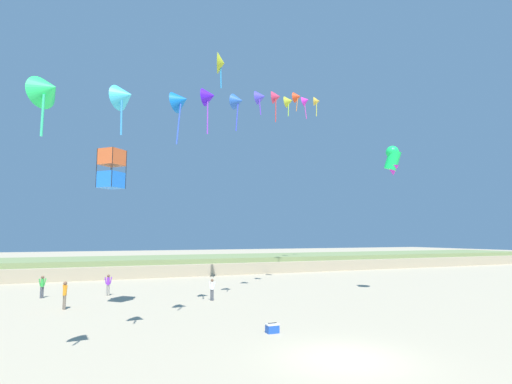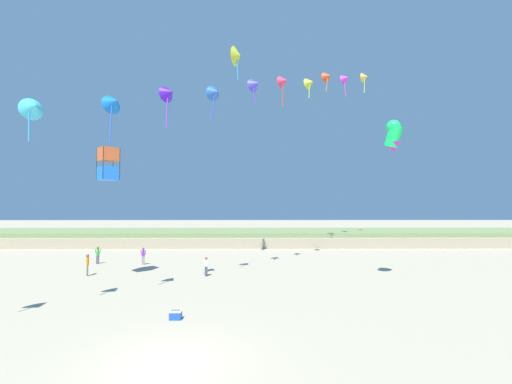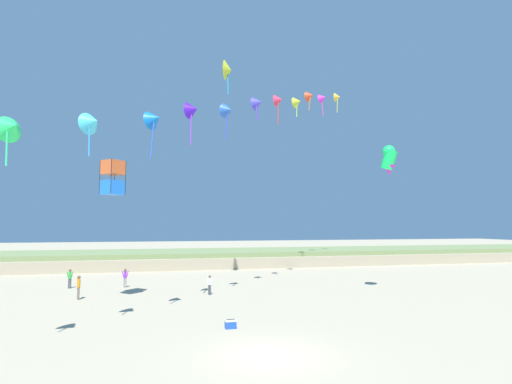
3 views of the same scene
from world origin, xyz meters
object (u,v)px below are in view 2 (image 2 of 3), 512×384
at_px(person_near_left, 206,265).
at_px(large_kite_mid_trail, 394,135).
at_px(person_near_right, 87,263).
at_px(beach_cooler, 176,315).
at_px(large_kite_high_solo, 237,56).
at_px(person_mid_center, 98,254).
at_px(person_far_left, 143,255).
at_px(large_kite_low_lead, 108,164).

distance_m(person_near_left, large_kite_mid_trail, 16.84).
height_order(person_near_right, large_kite_mid_trail, large_kite_mid_trail).
bearing_deg(beach_cooler, person_near_left, 89.42).
relative_size(person_near_left, large_kite_high_solo, 0.46).
height_order(person_near_right, beach_cooler, person_near_right).
height_order(person_mid_center, beach_cooler, person_mid_center).
relative_size(person_near_left, person_far_left, 0.94).
relative_size(large_kite_low_lead, large_kite_mid_trail, 1.03).
bearing_deg(large_kite_mid_trail, person_mid_center, 159.36).
bearing_deg(person_mid_center, large_kite_high_solo, -2.39).
bearing_deg(person_far_left, large_kite_high_solo, 0.04).
height_order(person_near_left, person_near_right, person_near_right).
bearing_deg(large_kite_mid_trail, person_near_right, 171.05).
distance_m(person_near_right, person_mid_center, 5.91).
height_order(person_near_right, person_mid_center, person_near_right).
bearing_deg(large_kite_high_solo, person_near_right, -156.09).
distance_m(person_far_left, large_kite_high_solo, 20.88).
distance_m(person_near_left, person_far_left, 8.45).
xyz_separation_m(person_near_right, person_far_left, (2.74, 5.09, -0.07)).
relative_size(person_mid_center, person_far_left, 1.01).
bearing_deg(person_mid_center, large_kite_low_lead, -61.94).
distance_m(large_kite_low_lead, beach_cooler, 13.70).
bearing_deg(large_kite_high_solo, large_kite_mid_trail, -37.58).
height_order(person_near_left, large_kite_high_solo, large_kite_high_solo).
relative_size(large_kite_high_solo, beach_cooler, 5.62).
bearing_deg(large_kite_high_solo, person_near_left, -112.26).
height_order(person_near_left, large_kite_mid_trail, large_kite_mid_trail).
xyz_separation_m(person_near_left, large_kite_mid_trail, (13.45, -3.40, 9.55)).
bearing_deg(person_far_left, beach_cooler, -67.14).
height_order(person_far_left, beach_cooler, person_far_left).
bearing_deg(person_near_left, beach_cooler, -90.58).
bearing_deg(large_kite_high_solo, large_kite_low_lead, -142.47).
bearing_deg(person_near_left, large_kite_low_lead, -165.85).
bearing_deg(large_kite_mid_trail, person_near_left, 165.81).
height_order(large_kite_high_solo, beach_cooler, large_kite_high_solo).
bearing_deg(large_kite_high_solo, beach_cooler, -98.37).
bearing_deg(large_kite_mid_trail, large_kite_low_lead, 175.44).
bearing_deg(person_near_right, person_mid_center, 107.14).
distance_m(person_near_left, large_kite_high_solo, 19.85).
xyz_separation_m(large_kite_mid_trail, large_kite_high_solo, (-11.29, 8.69, 9.46)).
relative_size(person_far_left, beach_cooler, 2.75).
xyz_separation_m(person_near_left, beach_cooler, (-0.10, -10.12, -0.65)).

